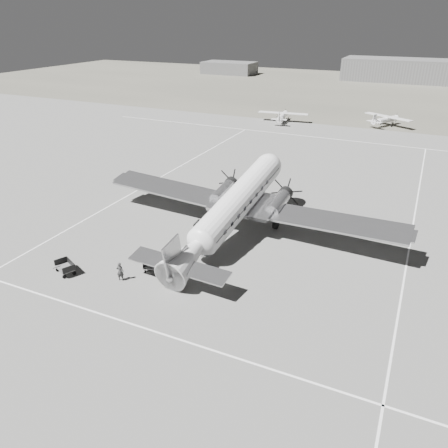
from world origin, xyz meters
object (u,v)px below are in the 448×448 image
(shed_secondary, at_px, (229,68))
(hangar_main, at_px, (414,71))
(baggage_cart_far, at_px, (65,268))
(baggage_cart_near, at_px, (153,267))
(dc3_airliner, at_px, (233,208))
(passenger, at_px, (175,248))
(ramp_agent, at_px, (170,250))
(ground_crew, at_px, (120,271))
(light_plane_left, at_px, (282,117))
(light_plane_right, at_px, (386,121))

(shed_secondary, bearing_deg, hangar_main, 4.76)
(hangar_main, xyz_separation_m, baggage_cart_far, (-17.50, -130.93, -2.80))
(baggage_cart_near, bearing_deg, dc3_airliner, 47.08)
(dc3_airliner, bearing_deg, baggage_cart_far, -126.76)
(hangar_main, distance_m, passenger, 125.34)
(hangar_main, height_order, ramp_agent, hangar_main)
(ground_crew, height_order, ramp_agent, ramp_agent)
(light_plane_left, xyz_separation_m, ramp_agent, (7.78, -54.17, -0.15))
(shed_secondary, bearing_deg, baggage_cart_far, -71.35)
(baggage_cart_far, bearing_deg, baggage_cart_near, 52.55)
(shed_secondary, distance_m, light_plane_left, 78.06)
(light_plane_left, height_order, baggage_cart_near, light_plane_left)
(baggage_cart_far, height_order, passenger, passenger)
(hangar_main, xyz_separation_m, baggage_cart_near, (-11.40, -127.75, -2.89))
(dc3_airliner, relative_size, light_plane_left, 3.17)
(ramp_agent, bearing_deg, ground_crew, 159.69)
(light_plane_left, bearing_deg, ramp_agent, -89.13)
(shed_secondary, height_order, baggage_cart_far, shed_secondary)
(hangar_main, distance_m, baggage_cart_far, 132.13)
(light_plane_left, distance_m, ramp_agent, 54.72)
(light_plane_right, bearing_deg, baggage_cart_far, -75.83)
(shed_secondary, xyz_separation_m, ground_crew, (47.09, -124.92, -1.22))
(light_plane_right, distance_m, ground_crew, 64.77)
(light_plane_right, xyz_separation_m, ground_crew, (-12.45, -63.56, -0.22))
(baggage_cart_far, distance_m, ramp_agent, 8.39)
(dc3_airliner, xyz_separation_m, light_plane_right, (7.51, 53.23, -1.89))
(ramp_agent, bearing_deg, dc3_airliner, -25.92)
(baggage_cart_near, bearing_deg, shed_secondary, 91.47)
(baggage_cart_near, bearing_deg, passenger, 63.39)
(baggage_cart_near, height_order, passenger, passenger)
(hangar_main, distance_m, light_plane_right, 66.40)
(dc3_airliner, distance_m, ramp_agent, 7.00)
(light_plane_left, xyz_separation_m, baggage_cart_near, (7.49, -56.40, -0.58))
(light_plane_left, relative_size, ramp_agent, 5.65)
(hangar_main, distance_m, dc3_airliner, 119.86)
(dc3_airliner, bearing_deg, hangar_main, 89.48)
(light_plane_right, bearing_deg, passenger, -71.33)
(shed_secondary, height_order, dc3_airliner, dc3_airliner)
(light_plane_left, xyz_separation_m, ground_crew, (5.98, -58.57, -0.22))
(ramp_agent, relative_size, passenger, 1.16)
(dc3_airliner, relative_size, passenger, 20.79)
(light_plane_right, xyz_separation_m, baggage_cart_near, (-10.94, -61.39, -0.58))
(light_plane_right, height_order, ground_crew, light_plane_right)
(hangar_main, relative_size, light_plane_right, 4.38)
(dc3_airliner, distance_m, baggage_cart_far, 15.00)
(light_plane_left, distance_m, passenger, 54.05)
(dc3_airliner, bearing_deg, light_plane_left, 106.04)
(hangar_main, height_order, ground_crew, hangar_main)
(passenger, bearing_deg, dc3_airliner, -7.33)
(shed_secondary, height_order, ground_crew, shed_secondary)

